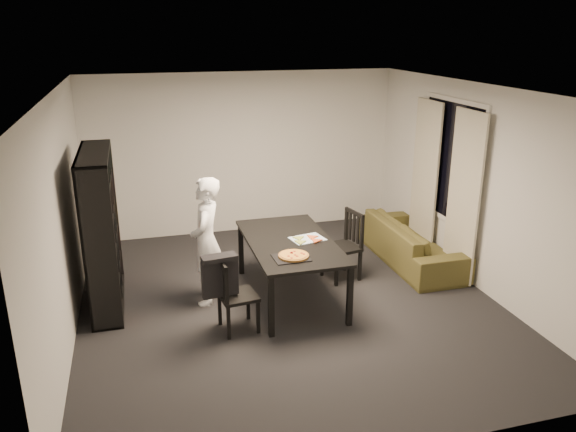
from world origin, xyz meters
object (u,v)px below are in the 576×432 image
object	(u,v)px
dining_table	(290,246)
person	(206,241)
baking_tray	(291,258)
sofa	(411,242)
pepperoni_pizza	(294,255)
bookshelf	(102,230)
chair_left	(231,291)
chair_right	(347,240)

from	to	relation	value
dining_table	person	xyz separation A→B (m)	(-1.00, 0.17, 0.10)
dining_table	baking_tray	xyz separation A→B (m)	(-0.14, -0.54, 0.07)
baking_tray	sofa	distance (m)	2.49
dining_table	pepperoni_pizza	size ratio (longest dim) A/B	5.24
bookshelf	chair_left	bearing A→B (deg)	-39.04
bookshelf	pepperoni_pizza	bearing A→B (deg)	-25.55
chair_left	bookshelf	bearing A→B (deg)	43.47
dining_table	chair_left	xyz separation A→B (m)	(-0.86, -0.62, -0.20)
dining_table	baking_tray	world-z (taller)	baking_tray
chair_left	chair_right	bearing A→B (deg)	-67.87
chair_right	person	size ratio (longest dim) A/B	0.59
chair_right	person	bearing A→B (deg)	-96.05
chair_left	pepperoni_pizza	world-z (taller)	chair_left
person	pepperoni_pizza	world-z (taller)	person
chair_right	sofa	distance (m)	1.15
chair_left	sofa	xyz separation A→B (m)	(2.86, 1.26, -0.19)
dining_table	sofa	bearing A→B (deg)	17.69
pepperoni_pizza	baking_tray	bearing A→B (deg)	-164.50
dining_table	sofa	world-z (taller)	dining_table
bookshelf	chair_left	size ratio (longest dim) A/B	2.21
chair_right	pepperoni_pizza	distance (m)	1.38
person	pepperoni_pizza	xyz separation A→B (m)	(0.90, -0.70, -0.00)
dining_table	chair_left	bearing A→B (deg)	-144.11
chair_left	pepperoni_pizza	size ratio (longest dim) A/B	2.46
person	bookshelf	bearing A→B (deg)	-86.74
baking_tray	pepperoni_pizza	xyz separation A→B (m)	(0.03, 0.01, 0.02)
pepperoni_pizza	person	bearing A→B (deg)	142.04
chair_left	sofa	size ratio (longest dim) A/B	0.42
chair_right	baking_tray	xyz separation A→B (m)	(-1.04, -0.92, 0.24)
baking_tray	pepperoni_pizza	distance (m)	0.04
bookshelf	sofa	xyz separation A→B (m)	(4.21, 0.16, -0.65)
chair_right	baking_tray	size ratio (longest dim) A/B	2.33
pepperoni_pizza	sofa	distance (m)	2.46
chair_left	chair_right	size ratio (longest dim) A/B	0.92
dining_table	baking_tray	bearing A→B (deg)	-104.60
chair_left	baking_tray	bearing A→B (deg)	-90.80
pepperoni_pizza	sofa	size ratio (longest dim) A/B	0.17
bookshelf	dining_table	world-z (taller)	bookshelf
sofa	chair_right	bearing A→B (deg)	103.21
baking_tray	dining_table	bearing A→B (deg)	75.40
dining_table	pepperoni_pizza	xyz separation A→B (m)	(-0.11, -0.53, 0.09)
bookshelf	person	xyz separation A→B (m)	(1.21, -0.31, -0.16)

